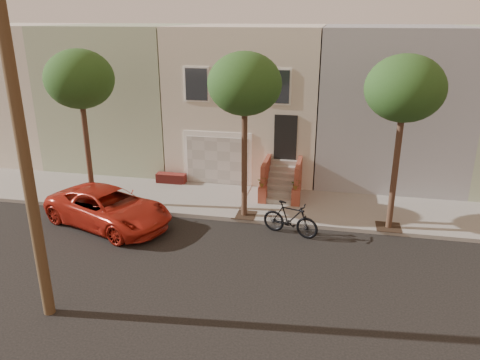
# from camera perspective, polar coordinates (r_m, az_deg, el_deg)

# --- Properties ---
(ground) EXTENTS (90.00, 90.00, 0.00)m
(ground) POSITION_cam_1_polar(r_m,az_deg,el_deg) (15.27, -6.11, -10.38)
(ground) COLOR black
(ground) RESTS_ON ground
(sidewalk) EXTENTS (40.00, 3.70, 0.15)m
(sidewalk) POSITION_cam_1_polar(r_m,az_deg,el_deg) (19.87, -1.50, -2.63)
(sidewalk) COLOR gray
(sidewalk) RESTS_ON ground
(house_row) EXTENTS (33.10, 11.70, 7.00)m
(house_row) POSITION_cam_1_polar(r_m,az_deg,el_deg) (24.43, 1.56, 10.32)
(house_row) COLOR beige
(house_row) RESTS_ON sidewalk
(tree_left) EXTENTS (2.70, 2.57, 6.30)m
(tree_left) POSITION_cam_1_polar(r_m,az_deg,el_deg) (19.24, -19.20, 11.57)
(tree_left) COLOR #2D2116
(tree_left) RESTS_ON sidewalk
(tree_mid) EXTENTS (2.70, 2.57, 6.30)m
(tree_mid) POSITION_cam_1_polar(r_m,az_deg,el_deg) (16.92, 0.58, 11.66)
(tree_mid) COLOR #2D2116
(tree_mid) RESTS_ON sidewalk
(tree_right) EXTENTS (2.70, 2.57, 6.30)m
(tree_right) POSITION_cam_1_polar(r_m,az_deg,el_deg) (16.77, 19.68, 10.46)
(tree_right) COLOR #2D2116
(tree_right) RESTS_ON sidewalk
(pickup_truck) EXTENTS (5.65, 4.02, 1.43)m
(pickup_truck) POSITION_cam_1_polar(r_m,az_deg,el_deg) (18.27, -15.91, -3.31)
(pickup_truck) COLOR red
(pickup_truck) RESTS_ON ground
(motorcycle) EXTENTS (2.21, 1.20, 1.28)m
(motorcycle) POSITION_cam_1_polar(r_m,az_deg,el_deg) (16.93, 6.23, -4.78)
(motorcycle) COLOR black
(motorcycle) RESTS_ON ground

